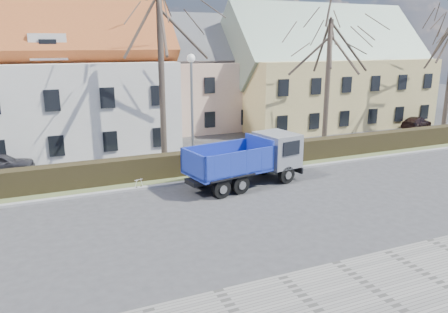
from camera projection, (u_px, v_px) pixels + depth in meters
name	position (u px, v px, depth m)	size (l,w,h in m)	color
ground	(256.00, 206.00, 20.54)	(120.00, 120.00, 0.00)	#363538
sidewalk_near	(388.00, 300.00, 12.99)	(80.00, 5.00, 0.08)	gray
curb_far	(218.00, 178.00, 24.61)	(80.00, 0.30, 0.12)	gray
grass_strip	(208.00, 171.00, 26.03)	(80.00, 3.00, 0.10)	#4E5B33
hedge	(209.00, 162.00, 25.70)	(60.00, 0.90, 1.30)	black
building_pink	(193.00, 82.00, 38.81)	(10.80, 8.80, 8.00)	beige
building_yellow	(325.00, 78.00, 40.70)	(18.80, 10.80, 8.50)	tan
tree_1	(161.00, 62.00, 25.71)	(9.20, 9.20, 12.65)	#3C322A
tree_2	(328.00, 71.00, 30.53)	(8.00, 8.00, 11.00)	#3C322A
dump_truck	(241.00, 161.00, 23.14)	(6.75, 2.51, 2.70)	#162998
streetlight	(192.00, 113.00, 25.62)	(0.54, 0.54, 6.92)	gray
cart_frame	(136.00, 184.00, 22.75)	(0.65, 0.37, 0.60)	silver
parked_car_b	(416.00, 123.00, 38.84)	(1.50, 3.69, 1.07)	black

